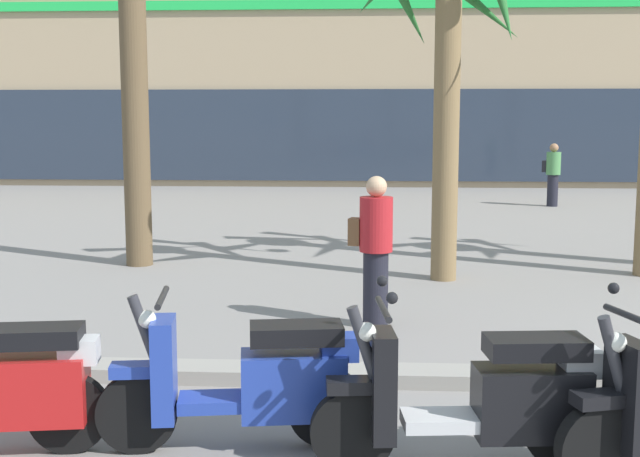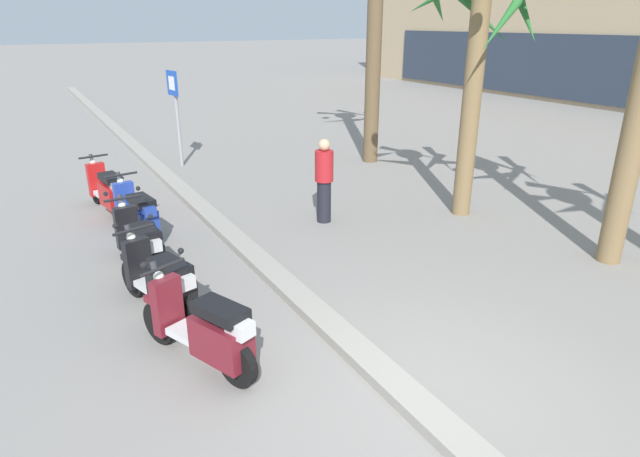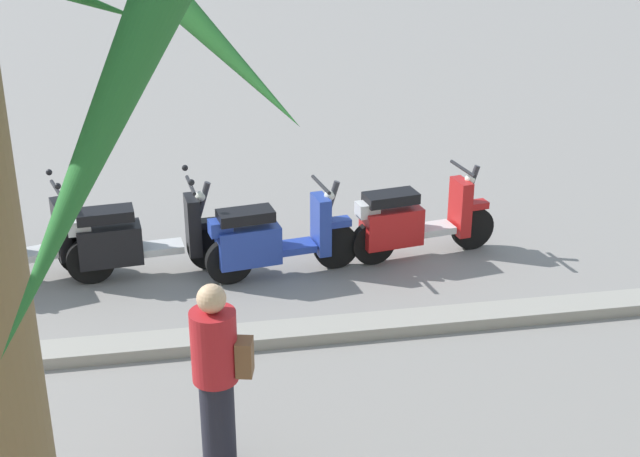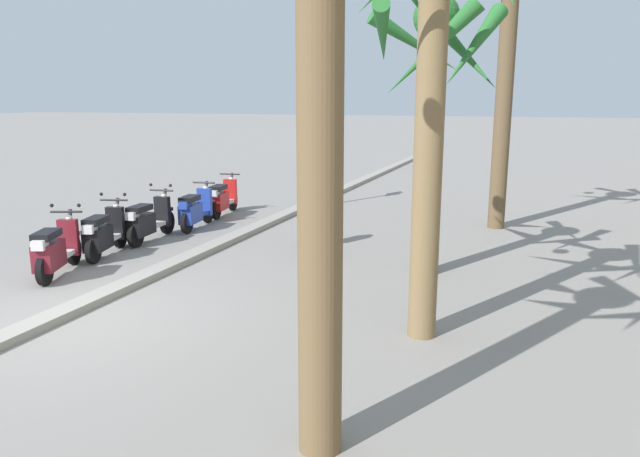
{
  "view_description": "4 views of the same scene",
  "coord_description": "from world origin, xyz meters",
  "px_view_note": "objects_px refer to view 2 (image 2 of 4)",
  "views": [
    {
      "loc": [
        -5.02,
        -6.71,
        2.16
      ],
      "look_at": [
        -5.49,
        1.13,
        1.09
      ],
      "focal_mm": 46.25,
      "sensor_mm": 36.0,
      "label": 1
    },
    {
      "loc": [
        3.27,
        -3.07,
        3.53
      ],
      "look_at": [
        -2.37,
        0.11,
        1.01
      ],
      "focal_mm": 30.07,
      "sensor_mm": 36.0,
      "label": 2
    },
    {
      "loc": [
        -4.73,
        7.24,
        4.38
      ],
      "look_at": [
        -5.98,
        0.22,
        1.32
      ],
      "focal_mm": 49.77,
      "sensor_mm": 36.0,
      "label": 3
    },
    {
      "loc": [
        6.05,
        5.98,
        3.01
      ],
      "look_at": [
        -2.49,
        2.78,
        1.01
      ],
      "focal_mm": 33.44,
      "sensor_mm": 36.0,
      "label": 4
    }
  ],
  "objects_px": {
    "scooter_blue_far_back": "(137,214)",
    "scooter_black_tail_end": "(161,283)",
    "crossing_sign": "(176,108)",
    "scooter_red_gap_after_mid": "(108,191)",
    "scooter_maroon_mid_rear": "(204,330)",
    "pedestrian_strolling_near_curb": "(324,179)",
    "palm_tree_near_sign": "(478,26)",
    "scooter_black_mid_centre": "(140,246)"
  },
  "relations": [
    {
      "from": "scooter_black_tail_end",
      "to": "palm_tree_near_sign",
      "type": "height_order",
      "value": "palm_tree_near_sign"
    },
    {
      "from": "scooter_black_mid_centre",
      "to": "scooter_black_tail_end",
      "type": "distance_m",
      "value": 1.34
    },
    {
      "from": "scooter_red_gap_after_mid",
      "to": "pedestrian_strolling_near_curb",
      "type": "xyz_separation_m",
      "value": [
        2.47,
        3.43,
        0.37
      ]
    },
    {
      "from": "scooter_black_mid_centre",
      "to": "pedestrian_strolling_near_curb",
      "type": "height_order",
      "value": "pedestrian_strolling_near_curb"
    },
    {
      "from": "scooter_blue_far_back",
      "to": "pedestrian_strolling_near_curb",
      "type": "relative_size",
      "value": 1.12
    },
    {
      "from": "scooter_blue_far_back",
      "to": "palm_tree_near_sign",
      "type": "relative_size",
      "value": 0.38
    },
    {
      "from": "scooter_black_tail_end",
      "to": "crossing_sign",
      "type": "relative_size",
      "value": 0.71
    },
    {
      "from": "scooter_blue_far_back",
      "to": "scooter_black_tail_end",
      "type": "height_order",
      "value": "scooter_black_tail_end"
    },
    {
      "from": "crossing_sign",
      "to": "palm_tree_near_sign",
      "type": "height_order",
      "value": "palm_tree_near_sign"
    },
    {
      "from": "scooter_blue_far_back",
      "to": "scooter_black_mid_centre",
      "type": "xyz_separation_m",
      "value": [
        1.45,
        -0.25,
        0.01
      ]
    },
    {
      "from": "crossing_sign",
      "to": "pedestrian_strolling_near_curb",
      "type": "xyz_separation_m",
      "value": [
        5.41,
        1.19,
        -0.68
      ]
    },
    {
      "from": "scooter_black_tail_end",
      "to": "crossing_sign",
      "type": "height_order",
      "value": "crossing_sign"
    },
    {
      "from": "scooter_blue_far_back",
      "to": "palm_tree_near_sign",
      "type": "distance_m",
      "value": 6.72
    },
    {
      "from": "pedestrian_strolling_near_curb",
      "to": "scooter_maroon_mid_rear",
      "type": "bearing_deg",
      "value": -45.35
    },
    {
      "from": "crossing_sign",
      "to": "scooter_maroon_mid_rear",
      "type": "bearing_deg",
      "value": -14.07
    },
    {
      "from": "scooter_blue_far_back",
      "to": "crossing_sign",
      "type": "distance_m",
      "value": 5.14
    },
    {
      "from": "scooter_red_gap_after_mid",
      "to": "scooter_black_mid_centre",
      "type": "xyz_separation_m",
      "value": [
        3.12,
        -0.04,
        0.0
      ]
    },
    {
      "from": "scooter_red_gap_after_mid",
      "to": "scooter_black_mid_centre",
      "type": "bearing_deg",
      "value": -0.69
    },
    {
      "from": "scooter_black_tail_end",
      "to": "crossing_sign",
      "type": "distance_m",
      "value": 7.83
    },
    {
      "from": "pedestrian_strolling_near_curb",
      "to": "scooter_blue_far_back",
      "type": "bearing_deg",
      "value": -104.07
    },
    {
      "from": "scooter_black_tail_end",
      "to": "scooter_black_mid_centre",
      "type": "bearing_deg",
      "value": 178.52
    },
    {
      "from": "scooter_blue_far_back",
      "to": "scooter_black_tail_end",
      "type": "relative_size",
      "value": 1.03
    },
    {
      "from": "scooter_red_gap_after_mid",
      "to": "scooter_blue_far_back",
      "type": "bearing_deg",
      "value": 7.36
    },
    {
      "from": "scooter_black_mid_centre",
      "to": "crossing_sign",
      "type": "height_order",
      "value": "crossing_sign"
    },
    {
      "from": "scooter_blue_far_back",
      "to": "scooter_black_tail_end",
      "type": "xyz_separation_m",
      "value": [
        2.8,
        -0.29,
        0.01
      ]
    },
    {
      "from": "crossing_sign",
      "to": "scooter_black_tail_end",
      "type": "bearing_deg",
      "value": -17.35
    },
    {
      "from": "scooter_red_gap_after_mid",
      "to": "scooter_maroon_mid_rear",
      "type": "relative_size",
      "value": 1.04
    },
    {
      "from": "scooter_red_gap_after_mid",
      "to": "scooter_maroon_mid_rear",
      "type": "bearing_deg",
      "value": 0.46
    },
    {
      "from": "scooter_blue_far_back",
      "to": "pedestrian_strolling_near_curb",
      "type": "height_order",
      "value": "pedestrian_strolling_near_curb"
    },
    {
      "from": "scooter_black_tail_end",
      "to": "scooter_maroon_mid_rear",
      "type": "height_order",
      "value": "same"
    },
    {
      "from": "scooter_blue_far_back",
      "to": "scooter_maroon_mid_rear",
      "type": "relative_size",
      "value": 1.02
    },
    {
      "from": "scooter_maroon_mid_rear",
      "to": "palm_tree_near_sign",
      "type": "xyz_separation_m",
      "value": [
        -2.42,
        5.92,
        2.99
      ]
    },
    {
      "from": "pedestrian_strolling_near_curb",
      "to": "scooter_black_tail_end",
      "type": "bearing_deg",
      "value": -60.38
    },
    {
      "from": "scooter_maroon_mid_rear",
      "to": "scooter_red_gap_after_mid",
      "type": "bearing_deg",
      "value": -179.54
    },
    {
      "from": "scooter_red_gap_after_mid",
      "to": "palm_tree_near_sign",
      "type": "distance_m",
      "value": 7.49
    },
    {
      "from": "crossing_sign",
      "to": "scooter_red_gap_after_mid",
      "type": "bearing_deg",
      "value": -37.31
    },
    {
      "from": "scooter_black_tail_end",
      "to": "crossing_sign",
      "type": "bearing_deg",
      "value": 162.65
    },
    {
      "from": "palm_tree_near_sign",
      "to": "pedestrian_strolling_near_curb",
      "type": "relative_size",
      "value": 2.98
    },
    {
      "from": "scooter_black_tail_end",
      "to": "palm_tree_near_sign",
      "type": "distance_m",
      "value": 6.83
    },
    {
      "from": "scooter_black_mid_centre",
      "to": "palm_tree_near_sign",
      "type": "bearing_deg",
      "value": 87.39
    },
    {
      "from": "scooter_red_gap_after_mid",
      "to": "pedestrian_strolling_near_curb",
      "type": "height_order",
      "value": "pedestrian_strolling_near_curb"
    },
    {
      "from": "scooter_black_tail_end",
      "to": "pedestrian_strolling_near_curb",
      "type": "height_order",
      "value": "pedestrian_strolling_near_curb"
    }
  ]
}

